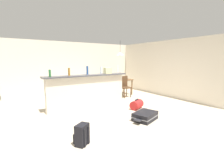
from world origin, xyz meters
TOP-DOWN VIEW (x-y plane):
  - ground_plane at (0.00, 0.00)m, footprint 13.00×13.00m
  - wall_back at (0.00, 3.05)m, footprint 6.60×0.10m
  - wall_right at (3.05, 0.30)m, footprint 0.10×6.00m
  - partition_half_wall at (-0.72, 0.32)m, footprint 2.80×0.20m
  - bar_countertop at (-0.72, 0.32)m, footprint 2.96×0.40m
  - bottle_green at (-1.97, 0.25)m, footprint 0.07×0.07m
  - bottle_amber at (-1.37, 0.29)m, footprint 0.06×0.06m
  - bottle_blue at (-0.70, 0.36)m, footprint 0.07×0.07m
  - bottle_clear at (-0.14, 0.41)m, footprint 0.06×0.06m
  - bottle_white at (0.52, 0.29)m, footprint 0.06×0.06m
  - grocery_bag at (0.07, 0.28)m, footprint 0.26×0.18m
  - dining_table at (1.41, 1.41)m, footprint 1.10×0.80m
  - dining_chair_near_partition at (1.35, 0.92)m, footprint 0.43×0.43m
  - dining_chair_far_side at (1.46, 1.98)m, footprint 0.48×0.48m
  - pendant_lamp at (1.40, 1.35)m, footprint 0.34×0.34m
  - suitcase_flat_black at (0.08, -1.67)m, footprint 0.89×0.68m
  - duffel_bag_red at (0.57, -0.77)m, footprint 0.56×0.46m
  - backpack_black at (-1.92, -1.98)m, footprint 0.34×0.33m

SIDE VIEW (x-z plane):
  - ground_plane at x=0.00m, z-range -0.05..0.00m
  - suitcase_flat_black at x=0.08m, z-range 0.00..0.22m
  - duffel_bag_red at x=0.57m, z-range -0.02..0.32m
  - backpack_black at x=-1.92m, z-range -0.01..0.41m
  - dining_chair_near_partition at x=1.35m, z-range 0.05..0.98m
  - dining_chair_far_side at x=1.46m, z-range 0.05..0.98m
  - partition_half_wall at x=-0.72m, z-range 0.00..1.10m
  - dining_table at x=1.41m, z-range 0.28..1.02m
  - bar_countertop at x=-0.72m, z-range 1.10..1.15m
  - wall_back at x=0.00m, z-range 0.00..2.50m
  - wall_right at x=3.05m, z-range 0.00..2.50m
  - bottle_green at x=-1.97m, z-range 1.15..1.37m
  - grocery_bag at x=0.07m, z-range 1.15..1.37m
  - bottle_amber at x=-1.37m, z-range 1.15..1.40m
  - bottle_clear at x=-0.14m, z-range 1.15..1.41m
  - bottle_blue at x=-0.70m, z-range 1.15..1.44m
  - bottle_white at x=0.52m, z-range 1.15..1.44m
  - pendant_lamp at x=1.40m, z-range 1.57..2.27m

